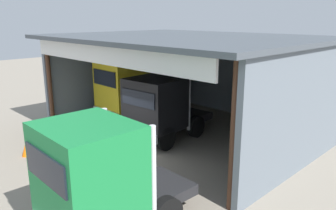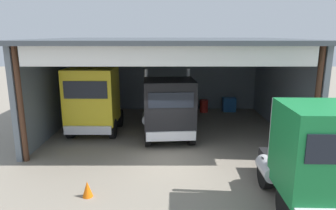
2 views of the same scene
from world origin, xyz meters
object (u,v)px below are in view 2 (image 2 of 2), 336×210
truck_yellow_left_bay (93,100)px  oil_drum (203,106)px  truck_black_center_right_bay (168,108)px  truck_green_center_left_bay (318,156)px  tool_cart (229,104)px  traffic_cone (87,189)px

truck_yellow_left_bay → oil_drum: bearing=-142.7°
truck_black_center_right_bay → truck_green_center_left_bay: 7.98m
truck_yellow_left_bay → truck_black_center_right_bay: 4.21m
truck_green_center_left_bay → oil_drum: truck_green_center_left_bay is taller
tool_cart → truck_black_center_right_bay: bearing=-125.8°
truck_yellow_left_bay → oil_drum: size_ratio=4.98×
truck_yellow_left_bay → truck_black_center_right_bay: truck_yellow_left_bay is taller
traffic_cone → oil_drum: bearing=65.3°
truck_black_center_right_bay → traffic_cone: 6.51m
traffic_cone → truck_green_center_left_bay: bearing=-6.6°
truck_black_center_right_bay → tool_cart: size_ratio=5.10×
traffic_cone → tool_cart: bearing=58.8°
truck_yellow_left_bay → truck_green_center_left_bay: 11.45m
truck_yellow_left_bay → truck_green_center_left_bay: bearing=139.8°
truck_black_center_right_bay → truck_green_center_left_bay: bearing=120.5°
truck_yellow_left_bay → tool_cart: bearing=-148.1°
truck_yellow_left_bay → traffic_cone: bearing=102.1°
truck_black_center_right_bay → oil_drum: bearing=-117.7°
oil_drum → traffic_cone: oil_drum is taller
truck_black_center_right_bay → tool_cart: bearing=-130.0°
truck_black_center_right_bay → oil_drum: 6.52m
truck_black_center_right_bay → truck_green_center_left_bay: (4.54, -6.56, 0.12)m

